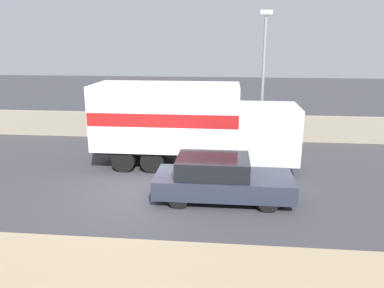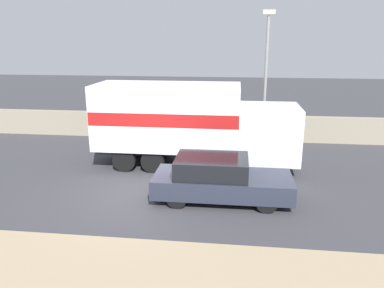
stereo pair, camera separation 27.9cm
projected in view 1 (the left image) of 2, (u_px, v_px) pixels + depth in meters
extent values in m
plane|color=#38383D|center=(152.00, 196.00, 12.32)|extent=(80.00, 80.00, 0.00)
cube|color=gray|center=(181.00, 126.00, 19.27)|extent=(60.00, 0.35, 1.29)
cylinder|color=gray|center=(263.00, 82.00, 17.70)|extent=(0.14, 0.14, 5.98)
cube|color=beige|center=(266.00, 12.00, 16.84)|extent=(0.56, 0.28, 0.20)
cube|color=silver|center=(267.00, 132.00, 14.57)|extent=(2.28, 2.25, 2.11)
cube|color=black|center=(298.00, 122.00, 14.35)|extent=(0.06, 1.91, 0.93)
cube|color=#2D2D33|center=(167.00, 149.00, 15.16)|extent=(5.66, 1.30, 0.25)
cube|color=white|center=(167.00, 116.00, 14.79)|extent=(5.66, 2.37, 2.50)
cube|color=red|center=(167.00, 115.00, 14.78)|extent=(5.63, 2.39, 0.50)
cylinder|color=black|center=(264.00, 150.00, 15.76)|extent=(0.90, 0.28, 0.90)
cylinder|color=black|center=(268.00, 165.00, 13.93)|extent=(0.90, 0.28, 0.90)
cylinder|color=black|center=(136.00, 147.00, 16.28)|extent=(0.90, 0.28, 0.90)
cylinder|color=black|center=(124.00, 160.00, 14.45)|extent=(0.90, 0.28, 0.90)
cylinder|color=black|center=(161.00, 147.00, 16.17)|extent=(0.90, 0.28, 0.90)
cylinder|color=black|center=(152.00, 161.00, 14.35)|extent=(0.90, 0.28, 0.90)
cube|color=#282D3D|center=(224.00, 184.00, 11.90)|extent=(4.35, 1.79, 0.60)
cube|color=black|center=(213.00, 166.00, 11.77)|extent=(2.26, 1.65, 0.58)
cylinder|color=black|center=(264.00, 183.00, 12.57)|extent=(0.62, 0.20, 0.62)
cylinder|color=black|center=(268.00, 202.00, 11.09)|extent=(0.62, 0.20, 0.62)
cylinder|color=black|center=(184.00, 180.00, 12.83)|extent=(0.62, 0.20, 0.62)
cylinder|color=black|center=(178.00, 198.00, 11.34)|extent=(0.62, 0.20, 0.62)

